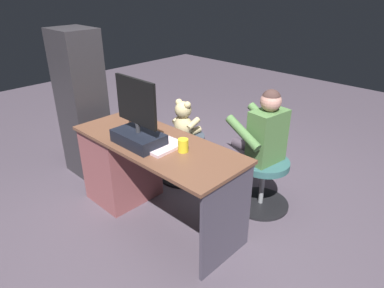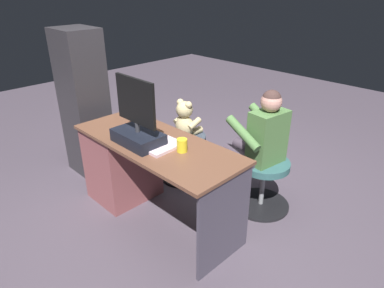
# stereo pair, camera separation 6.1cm
# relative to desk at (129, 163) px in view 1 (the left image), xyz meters

# --- Properties ---
(ground_plane) EXTENTS (10.00, 10.00, 0.00)m
(ground_plane) POSITION_rel_desk_xyz_m (-0.40, -0.38, -0.40)
(ground_plane) COLOR #504552
(desk) EXTENTS (1.53, 0.61, 0.75)m
(desk) POSITION_rel_desk_xyz_m (0.00, 0.00, 0.00)
(desk) COLOR brown
(desk) RESTS_ON ground_plane
(monitor) EXTENTS (0.44, 0.25, 0.53)m
(monitor) POSITION_rel_desk_xyz_m (-0.34, 0.12, 0.48)
(monitor) COLOR black
(monitor) RESTS_ON desk
(keyboard) EXTENTS (0.42, 0.14, 0.02)m
(keyboard) POSITION_rel_desk_xyz_m (-0.40, -0.05, 0.36)
(keyboard) COLOR black
(keyboard) RESTS_ON desk
(computer_mouse) EXTENTS (0.06, 0.10, 0.04)m
(computer_mouse) POSITION_rel_desk_xyz_m (-0.09, -0.05, 0.36)
(computer_mouse) COLOR #242427
(computer_mouse) RESTS_ON desk
(cup) EXTENTS (0.08, 0.08, 0.10)m
(cup) POSITION_rel_desk_xyz_m (-0.68, -0.03, 0.40)
(cup) COLOR yellow
(cup) RESTS_ON desk
(tv_remote) EXTENTS (0.07, 0.16, 0.02)m
(tv_remote) POSITION_rel_desk_xyz_m (-0.14, 0.07, 0.36)
(tv_remote) COLOR black
(tv_remote) RESTS_ON desk
(notebook_binder) EXTENTS (0.23, 0.31, 0.02)m
(notebook_binder) POSITION_rel_desk_xyz_m (-0.52, 0.03, 0.36)
(notebook_binder) COLOR silver
(notebook_binder) RESTS_ON desk
(office_chair_teddy) EXTENTS (0.55, 0.55, 0.47)m
(office_chair_teddy) POSITION_rel_desk_xyz_m (-0.05, -0.66, -0.13)
(office_chair_teddy) COLOR black
(office_chair_teddy) RESTS_ON ground_plane
(teddy_bear) EXTENTS (0.26, 0.27, 0.38)m
(teddy_bear) POSITION_rel_desk_xyz_m (-0.05, -0.68, 0.24)
(teddy_bear) COLOR tan
(teddy_bear) RESTS_ON office_chair_teddy
(visitor_chair) EXTENTS (0.52, 0.52, 0.47)m
(visitor_chair) POSITION_rel_desk_xyz_m (-0.94, -0.78, -0.12)
(visitor_chair) COLOR black
(visitor_chair) RESTS_ON ground_plane
(person) EXTENTS (0.56, 0.52, 1.12)m
(person) POSITION_rel_desk_xyz_m (-0.85, -0.77, 0.26)
(person) COLOR #4C743F
(person) RESTS_ON ground_plane
(equipment_rack) EXTENTS (0.44, 0.36, 1.51)m
(equipment_rack) POSITION_rel_desk_xyz_m (0.79, -0.04, 0.35)
(equipment_rack) COLOR #2E2C30
(equipment_rack) RESTS_ON ground_plane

